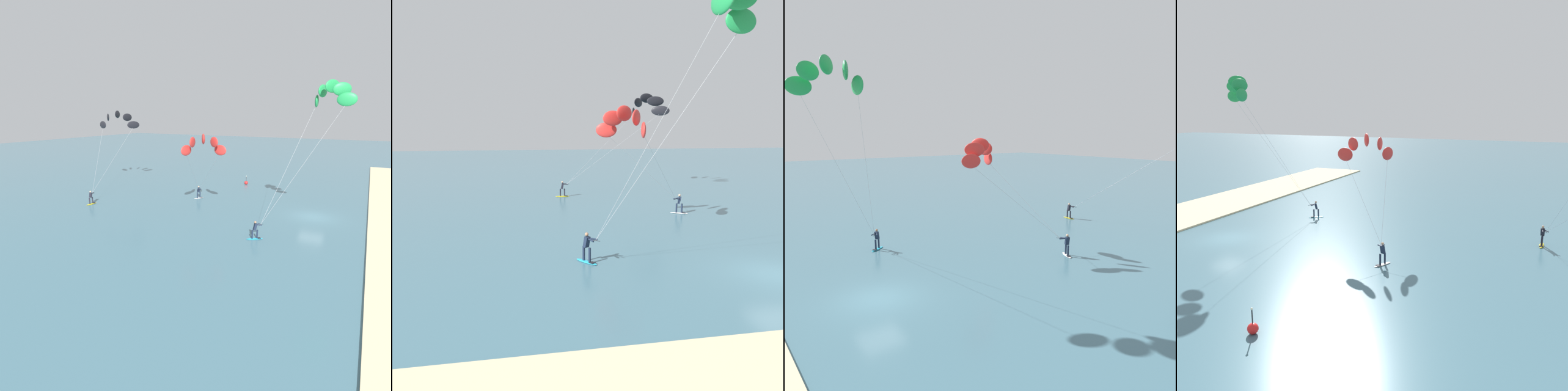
{
  "view_description": "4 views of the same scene",
  "coord_description": "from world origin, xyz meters",
  "views": [
    {
      "loc": [
        -34.38,
        -4.38,
        10.66
      ],
      "look_at": [
        -5.53,
        11.39,
        2.22
      ],
      "focal_mm": 28.93,
      "sensor_mm": 36.0,
      "label": 1
    },
    {
      "loc": [
        -12.74,
        -16.77,
        7.18
      ],
      "look_at": [
        -7.29,
        12.83,
        2.08
      ],
      "focal_mm": 36.39,
      "sensor_mm": 36.0,
      "label": 2
    },
    {
      "loc": [
        20.19,
        -7.76,
        9.18
      ],
      "look_at": [
        -6.36,
        11.69,
        3.94
      ],
      "focal_mm": 36.14,
      "sensor_mm": 36.0,
      "label": 3
    },
    {
      "loc": [
        27.93,
        24.67,
        10.91
      ],
      "look_at": [
        -3.16,
        12.02,
        4.03
      ],
      "focal_mm": 39.81,
      "sensor_mm": 36.0,
      "label": 4
    }
  ],
  "objects": [
    {
      "name": "ground_plane",
      "position": [
        0.0,
        0.0,
        0.0
      ],
      "size": [
        240.0,
        240.0,
        0.0
      ],
      "primitive_type": "plane",
      "color": "#426B7A"
    },
    {
      "name": "kitesurfer_nearshore",
      "position": [
        -4.11,
        -0.85,
        11.91
      ],
      "size": [
        7.74,
        7.4,
        13.6
      ],
      "color": "#23ADD1",
      "rests_on": "ground"
    },
    {
      "name": "kitesurfer_mid_water",
      "position": [
        -4.8,
        10.89,
        7.33
      ],
      "size": [
        8.5,
        6.54,
        8.8
      ],
      "color": "white",
      "rests_on": "ground"
    },
    {
      "name": "kitesurfer_far_out",
      "position": [
        2.48,
        29.2,
        9.62
      ],
      "size": [
        13.43,
        8.05,
        11.29
      ],
      "color": "yellow",
      "rests_on": "ground"
    },
    {
      "name": "marker_buoy",
      "position": [
        12.14,
        11.93,
        0.3
      ],
      "size": [
        0.56,
        0.56,
        1.38
      ],
      "color": "red",
      "rests_on": "ground"
    }
  ]
}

